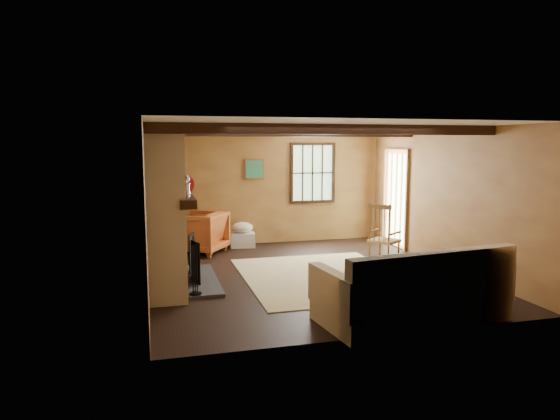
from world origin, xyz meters
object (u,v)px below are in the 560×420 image
object	(u,v)px
rocking_chair	(383,239)
armchair	(200,232)
fireplace	(166,213)
sofa	(415,294)
laundry_basket	(242,240)

from	to	relation	value
rocking_chair	armchair	bearing A→B (deg)	24.67
armchair	fireplace	bearing A→B (deg)	14.80
rocking_chair	sofa	size ratio (longest dim) A/B	0.46
sofa	laundry_basket	distance (m)	4.99
sofa	armchair	distance (m)	4.97
sofa	laundry_basket	xyz separation A→B (m)	(-1.23, 4.83, -0.18)
sofa	fireplace	bearing A→B (deg)	132.55
fireplace	sofa	xyz separation A→B (m)	(2.84, -2.39, -0.77)
fireplace	laundry_basket	xyz separation A→B (m)	(1.61, 2.44, -0.95)
armchair	laundry_basket	bearing A→B (deg)	144.38
fireplace	armchair	xyz separation A→B (m)	(0.71, 2.10, -0.69)
laundry_basket	armchair	distance (m)	1.00
fireplace	rocking_chair	xyz separation A→B (m)	(3.75, 0.31, -0.64)
rocking_chair	laundry_basket	bearing A→B (deg)	10.24
fireplace	armchair	bearing A→B (deg)	71.37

